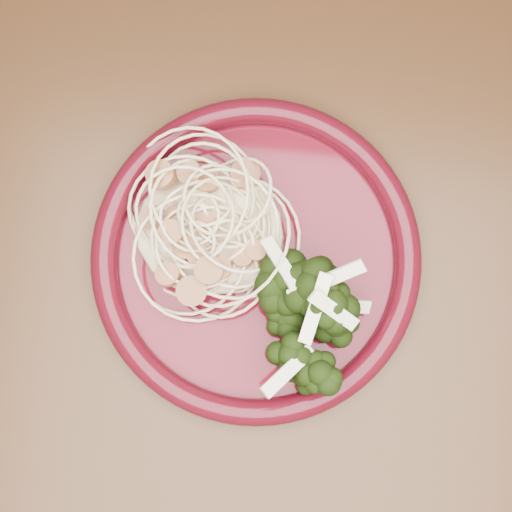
{
  "coord_description": "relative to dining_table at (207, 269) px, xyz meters",
  "views": [
    {
      "loc": [
        0.06,
        -0.09,
        1.39
      ],
      "look_at": [
        0.05,
        0.0,
        0.77
      ],
      "focal_mm": 50.0,
      "sensor_mm": 36.0,
      "label": 1
    }
  ],
  "objects": [
    {
      "name": "broccoli_pile",
      "position": [
        0.11,
        -0.02,
        0.13
      ],
      "size": [
        0.15,
        0.18,
        0.05
      ],
      "primitive_type": "ellipsoid",
      "rotation": [
        0.0,
        0.0,
        -0.42
      ],
      "color": "black",
      "rests_on": "dinner_plate"
    },
    {
      "name": "spaghetti_pile",
      "position": [
        0.01,
        0.02,
        0.12
      ],
      "size": [
        0.17,
        0.16,
        0.03
      ],
      "primitive_type": "ellipsoid",
      "rotation": [
        0.0,
        0.0,
        -0.42
      ],
      "color": "beige",
      "rests_on": "dinner_plate"
    },
    {
      "name": "dinner_plate",
      "position": [
        0.05,
        0.0,
        0.11
      ],
      "size": [
        0.39,
        0.39,
        0.02
      ],
      "rotation": [
        0.0,
        0.0,
        -0.42
      ],
      "color": "#4E0814",
      "rests_on": "dining_table"
    },
    {
      "name": "scallop_cluster",
      "position": [
        0.01,
        0.02,
        0.16
      ],
      "size": [
        0.16,
        0.16,
        0.04
      ],
      "primitive_type": null,
      "rotation": [
        0.0,
        0.0,
        -0.42
      ],
      "color": "#A86E44",
      "rests_on": "spaghetti_pile"
    },
    {
      "name": "dining_table",
      "position": [
        0.0,
        0.0,
        0.0
      ],
      "size": [
        1.2,
        0.8,
        0.75
      ],
      "color": "#472814",
      "rests_on": "ground"
    },
    {
      "name": "onion_garnish",
      "position": [
        0.11,
        -0.02,
        0.16
      ],
      "size": [
        0.1,
        0.12,
        0.06
      ],
      "primitive_type": null,
      "rotation": [
        0.0,
        0.0,
        -0.42
      ],
      "color": "white",
      "rests_on": "broccoli_pile"
    }
  ]
}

